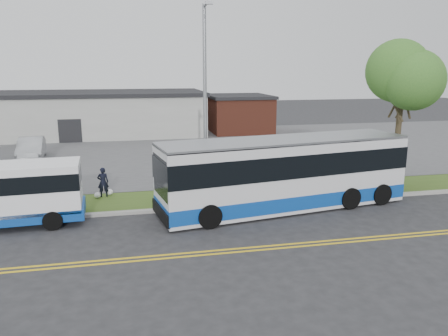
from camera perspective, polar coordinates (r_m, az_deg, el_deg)
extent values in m
plane|color=#28282B|center=(19.86, -9.60, -6.77)|extent=(140.00, 140.00, 0.00)
cube|color=yellow|center=(16.28, -8.95, -11.25)|extent=(70.00, 0.12, 0.01)
cube|color=yellow|center=(16.01, -8.88, -11.69)|extent=(70.00, 0.12, 0.01)
cube|color=#9E9B93|center=(20.88, -9.75, -5.57)|extent=(80.00, 0.30, 0.15)
cube|color=#3A551C|center=(22.60, -9.95, -4.21)|extent=(80.00, 3.30, 0.10)
cube|color=#4C4C4F|center=(36.32, -10.87, 2.25)|extent=(80.00, 25.00, 0.10)
cube|color=#9E9E99|center=(46.26, -18.79, 6.50)|extent=(25.00, 10.00, 4.00)
cube|color=black|center=(46.09, -18.99, 9.18)|extent=(25.40, 10.40, 0.35)
cube|color=black|center=(41.48, -19.45, 4.53)|extent=(2.00, 0.15, 2.20)
cube|color=brown|center=(46.33, 1.92, 6.93)|extent=(6.00, 7.00, 3.60)
cube|color=black|center=(46.17, 1.93, 9.34)|extent=(6.30, 7.30, 0.30)
cylinder|color=#3D3021|center=(26.51, 21.66, 3.00)|extent=(0.32, 0.32, 4.76)
ellipsoid|color=#366E26|center=(26.19, 22.35, 11.08)|extent=(5.20, 5.20, 4.42)
cylinder|color=gray|center=(21.89, -2.49, 8.25)|extent=(0.18, 0.18, 9.50)
cylinder|color=gray|center=(21.32, -2.28, 20.65)|extent=(0.12, 1.40, 0.12)
cube|color=gray|center=(20.68, -1.95, 20.75)|extent=(0.35, 0.18, 0.12)
cube|color=#0E409A|center=(21.00, -26.79, -5.39)|extent=(6.74, 2.64, 0.49)
cube|color=white|center=(20.51, -24.18, -2.28)|extent=(4.41, 2.50, 2.04)
cube|color=black|center=(20.43, -24.26, -1.36)|extent=(4.43, 2.54, 0.73)
cylinder|color=black|center=(19.73, -21.46, -6.40)|extent=(0.83, 0.32, 0.82)
cylinder|color=black|center=(21.72, -20.95, -4.61)|extent=(0.83, 0.32, 0.82)
cube|color=silver|center=(21.06, 7.94, -0.72)|extent=(12.41, 4.71, 3.20)
cube|color=#0E409A|center=(21.34, 7.85, -3.60)|extent=(12.44, 4.73, 0.66)
cube|color=black|center=(20.92, 7.99, 0.89)|extent=(12.46, 4.76, 1.05)
cube|color=black|center=(18.81, -8.19, -1.17)|extent=(0.53, 2.52, 1.76)
cube|color=black|center=(19.24, -8.26, -5.81)|extent=(0.58, 2.74, 0.55)
cube|color=gray|center=(20.74, 8.08, 3.63)|extent=(12.41, 4.71, 0.13)
cylinder|color=black|center=(18.52, -1.91, -6.32)|extent=(1.10, 0.52, 1.06)
cylinder|color=black|center=(20.87, -4.32, -4.11)|extent=(1.10, 0.52, 1.06)
cylinder|color=black|center=(21.87, 16.11, -3.80)|extent=(1.10, 0.52, 1.06)
cylinder|color=black|center=(23.89, 12.33, -2.18)|extent=(1.10, 0.52, 1.06)
cylinder|color=black|center=(23.03, 19.82, -3.23)|extent=(1.10, 0.52, 1.06)
cylinder|color=black|center=(24.96, 15.92, -1.73)|extent=(1.10, 0.52, 1.06)
imported|color=black|center=(23.41, -15.52, -1.79)|extent=(0.60, 0.42, 1.55)
imported|color=#A8ACB0|center=(34.73, -23.87, 2.32)|extent=(2.21, 5.04, 1.61)
sphere|color=white|center=(23.35, -16.20, -3.44)|extent=(0.32, 0.32, 0.32)
sphere|color=white|center=(23.79, -14.68, -3.04)|extent=(0.32, 0.32, 0.32)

